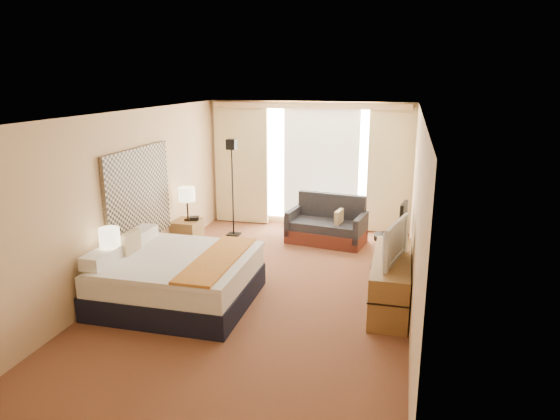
% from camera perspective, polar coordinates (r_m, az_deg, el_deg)
% --- Properties ---
extents(floor, '(4.20, 7.00, 0.02)m').
position_cam_1_polar(floor, '(7.50, -1.89, -9.20)').
color(floor, maroon).
rests_on(floor, ground).
extents(ceiling, '(4.20, 7.00, 0.02)m').
position_cam_1_polar(ceiling, '(6.86, -2.08, 11.02)').
color(ceiling, silver).
rests_on(ceiling, wall_back).
extents(wall_back, '(4.20, 0.02, 2.60)m').
position_cam_1_polar(wall_back, '(10.41, 3.40, 5.14)').
color(wall_back, '#DEB987').
rests_on(wall_back, ground).
extents(wall_front, '(4.20, 0.02, 2.60)m').
position_cam_1_polar(wall_front, '(4.03, -16.24, -11.74)').
color(wall_front, '#DEB987').
rests_on(wall_front, ground).
extents(wall_left, '(0.02, 7.00, 2.60)m').
position_cam_1_polar(wall_left, '(7.90, -16.77, 1.37)').
color(wall_left, '#DEB987').
rests_on(wall_left, ground).
extents(wall_right, '(0.02, 7.00, 2.60)m').
position_cam_1_polar(wall_right, '(6.81, 15.25, -0.65)').
color(wall_right, '#DEB987').
rests_on(wall_right, ground).
extents(headboard, '(0.06, 1.85, 1.50)m').
position_cam_1_polar(headboard, '(8.06, -15.80, 1.55)').
color(headboard, black).
rests_on(headboard, wall_left).
extents(nightstand_left, '(0.45, 0.52, 0.55)m').
position_cam_1_polar(nightstand_left, '(7.26, -18.82, -8.54)').
color(nightstand_left, olive).
rests_on(nightstand_left, floor).
extents(nightstand_right, '(0.45, 0.52, 0.55)m').
position_cam_1_polar(nightstand_right, '(9.30, -10.55, -2.78)').
color(nightstand_right, olive).
rests_on(nightstand_right, floor).
extents(media_dresser, '(0.50, 1.80, 0.70)m').
position_cam_1_polar(media_dresser, '(7.12, 12.53, -7.90)').
color(media_dresser, olive).
rests_on(media_dresser, floor).
extents(window, '(2.30, 0.02, 2.30)m').
position_cam_1_polar(window, '(10.33, 4.74, 5.16)').
color(window, white).
rests_on(window, wall_back).
extents(curtains, '(4.12, 0.19, 2.56)m').
position_cam_1_polar(curtains, '(10.28, 3.27, 5.64)').
color(curtains, '#F7EAAE').
rests_on(curtains, floor).
extents(bed, '(2.01, 1.84, 0.98)m').
position_cam_1_polar(bed, '(7.16, -11.64, -7.61)').
color(bed, black).
rests_on(bed, floor).
extents(loveseat, '(1.54, 0.99, 0.90)m').
position_cam_1_polar(loveseat, '(9.58, 5.42, -1.94)').
color(loveseat, '#562318').
rests_on(loveseat, floor).
extents(floor_lamp, '(0.24, 0.24, 1.92)m').
position_cam_1_polar(floor_lamp, '(9.74, -5.49, 4.78)').
color(floor_lamp, black).
rests_on(floor_lamp, floor).
extents(desk_chair, '(0.56, 0.56, 1.15)m').
position_cam_1_polar(desk_chair, '(8.29, 12.80, -3.39)').
color(desk_chair, black).
rests_on(desk_chair, floor).
extents(lamp_left, '(0.27, 0.27, 0.58)m').
position_cam_1_polar(lamp_left, '(7.05, -18.92, -2.99)').
color(lamp_left, black).
rests_on(lamp_left, nightstand_left).
extents(lamp_right, '(0.29, 0.29, 0.62)m').
position_cam_1_polar(lamp_right, '(9.08, -10.60, 1.71)').
color(lamp_right, black).
rests_on(lamp_right, nightstand_right).
extents(tissue_box, '(0.16, 0.16, 0.12)m').
position_cam_1_polar(tissue_box, '(7.14, -18.48, -6.01)').
color(tissue_box, '#99BAED').
rests_on(tissue_box, nightstand_left).
extents(telephone, '(0.20, 0.18, 0.07)m').
position_cam_1_polar(telephone, '(9.20, -9.77, -0.94)').
color(telephone, black).
rests_on(telephone, nightstand_right).
extents(television, '(0.36, 0.97, 0.56)m').
position_cam_1_polar(television, '(6.75, 12.36, -3.44)').
color(television, black).
rests_on(television, media_dresser).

